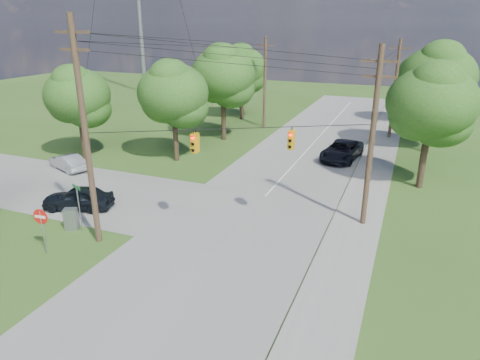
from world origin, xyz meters
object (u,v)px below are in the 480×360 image
at_px(do_not_enter_sign, 41,222).
at_px(pole_ne, 372,137).
at_px(car_cross_silver, 68,162).
at_px(car_cross_dark, 78,198).
at_px(car_main_north, 342,150).
at_px(control_cabinet, 71,219).
at_px(pole_sw, 85,133).
at_px(pole_north_w, 265,82).
at_px(pole_north_e, 395,89).

bearing_deg(do_not_enter_sign, pole_ne, 25.44).
relative_size(car_cross_silver, do_not_enter_sign, 1.58).
distance_m(car_cross_dark, do_not_enter_sign, 5.76).
relative_size(car_main_north, control_cabinet, 4.43).
bearing_deg(car_cross_silver, car_main_north, 139.82).
bearing_deg(pole_sw, car_cross_silver, 139.28).
xyz_separation_m(pole_north_w, control_cabinet, (-1.97, -29.07, -4.47)).
bearing_deg(car_main_north, pole_north_w, 145.40).
distance_m(car_cross_dark, car_main_north, 22.32).
distance_m(car_cross_dark, control_cabinet, 2.98).
bearing_deg(control_cabinet, car_cross_silver, 109.55).
bearing_deg(pole_north_e, car_main_north, -110.03).
bearing_deg(pole_north_e, car_cross_dark, -123.39).
bearing_deg(pole_north_w, car_cross_silver, -115.65).
height_order(car_cross_silver, do_not_enter_sign, do_not_enter_sign).
distance_m(control_cabinet, do_not_enter_sign, 3.02).
distance_m(pole_sw, control_cabinet, 6.07).
bearing_deg(pole_ne, pole_sw, -150.62).
bearing_deg(car_main_north, car_cross_dark, -122.27).
xyz_separation_m(pole_sw, pole_north_w, (-0.40, 29.60, -1.10)).
bearing_deg(car_cross_silver, control_cabinet, 64.32).
bearing_deg(do_not_enter_sign, pole_north_w, 80.39).
distance_m(pole_ne, do_not_enter_sign, 18.41).
xyz_separation_m(pole_ne, do_not_enter_sign, (-15.18, -9.76, -3.63)).
xyz_separation_m(car_cross_silver, do_not_enter_sign, (8.66, -11.06, 1.15)).
relative_size(pole_sw, car_main_north, 2.05).
relative_size(car_cross_silver, control_cabinet, 3.05).
xyz_separation_m(pole_north_w, car_cross_dark, (-3.63, -26.61, -4.34)).
distance_m(pole_north_w, car_main_north, 14.69).
bearing_deg(pole_ne, pole_north_w, 122.29).
relative_size(pole_sw, car_cross_silver, 2.98).
bearing_deg(control_cabinet, pole_ne, -0.02).
bearing_deg(car_cross_dark, control_cabinet, 16.10).
relative_size(pole_north_w, control_cabinet, 7.59).
bearing_deg(control_cabinet, car_cross_dark, 99.95).
height_order(pole_north_e, car_cross_dark, pole_north_e).
xyz_separation_m(pole_ne, car_cross_dark, (-17.53, -4.61, -4.67)).
xyz_separation_m(pole_north_e, car_cross_silver, (-23.84, -20.70, -4.43)).
bearing_deg(control_cabinet, car_main_north, 33.69).
relative_size(pole_north_w, car_main_north, 1.71).
distance_m(pole_sw, pole_ne, 15.51).
relative_size(car_cross_silver, car_main_north, 0.69).
bearing_deg(car_cross_dark, car_cross_silver, -151.01).
height_order(pole_north_w, car_cross_dark, pole_north_w).
bearing_deg(pole_sw, control_cabinet, 167.47).
relative_size(pole_north_w, do_not_enter_sign, 3.93).
distance_m(pole_north_e, car_main_north, 10.81).
relative_size(pole_ne, car_main_north, 1.80).
height_order(pole_north_w, do_not_enter_sign, pole_north_w).
relative_size(car_cross_dark, do_not_enter_sign, 1.76).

